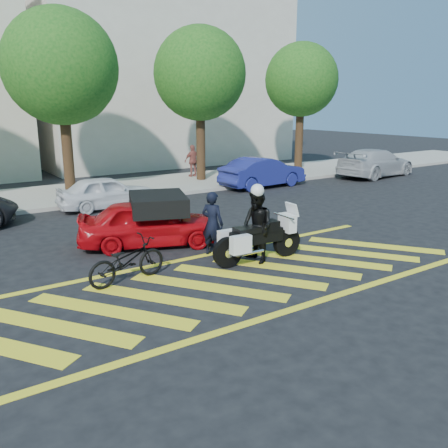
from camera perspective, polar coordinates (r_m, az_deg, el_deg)
ground at (r=10.67m, az=0.76°, el=-6.89°), size 90.00×90.00×0.00m
sidewalk at (r=21.30m, az=-17.92°, el=3.41°), size 60.00×5.00×0.15m
crosswalk at (r=10.65m, az=0.59°, el=-6.92°), size 12.33×4.00×0.01m
building_right at (r=32.70m, az=-7.50°, el=17.12°), size 16.00×8.00×11.00m
tree_center at (r=21.09m, az=-18.71°, el=16.99°), size 4.60×4.60×7.56m
tree_right at (r=23.71m, az=-2.72°, el=17.21°), size 4.40×4.40×7.41m
tree_far_right at (r=27.64m, az=9.39°, el=16.42°), size 4.00×4.00×7.10m
officer_bike at (r=12.24m, az=-1.40°, el=0.05°), size 0.65×0.73×1.69m
bicycle at (r=10.69m, az=-11.59°, el=-4.33°), size 1.97×0.96×0.99m
police_motorcycle at (r=11.79m, az=4.00°, el=-1.74°), size 2.53×0.83×1.11m
officer_moto at (r=11.70m, az=3.97°, el=-0.31°), size 0.75×0.93×1.82m
red_convertible at (r=13.24m, az=-9.01°, el=0.14°), size 4.14×2.77×1.31m
parked_mid_right at (r=18.33m, az=-13.91°, el=3.73°), size 3.66×1.57×1.23m
parked_right at (r=22.45m, az=4.69°, el=6.23°), size 4.37×1.73×1.41m
parked_far_right at (r=26.92m, az=17.77°, el=7.03°), size 5.33×2.67×1.49m
pedestrian_right at (r=24.72m, az=-3.75°, el=7.61°), size 0.96×0.41×1.63m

